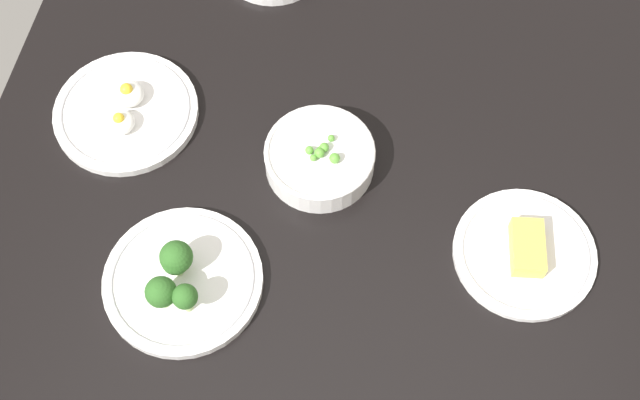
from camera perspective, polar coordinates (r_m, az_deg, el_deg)
dining_table at (r=126.73cm, az=0.00°, el=-0.85°), size 140.34×105.47×4.00cm
bowl_peas at (r=126.23cm, az=-0.02°, el=2.84°), size 16.37×16.37×5.65cm
plate_cheese at (r=124.10cm, az=13.48°, el=-3.40°), size 20.23×20.23×3.91cm
plate_eggs at (r=135.56cm, az=-12.80°, el=5.80°), size 22.23×22.23×4.94cm
plate_broccoli at (r=119.57cm, az=-9.26°, el=-5.21°), size 22.24×22.24×7.51cm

